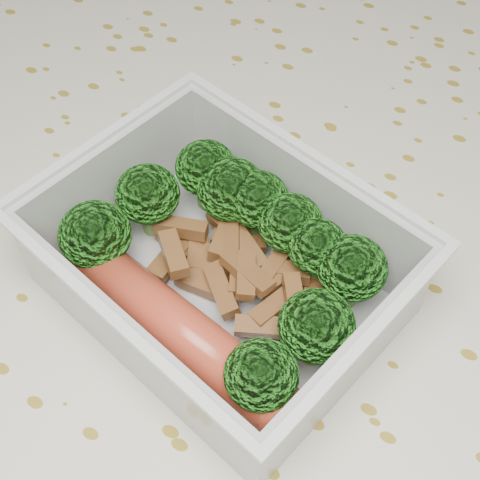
% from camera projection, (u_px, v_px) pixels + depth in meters
% --- Properties ---
extents(dining_table, '(1.40, 0.90, 0.75)m').
position_uv_depth(dining_table, '(253.00, 325.00, 0.49)').
color(dining_table, brown).
rests_on(dining_table, ground).
extents(tablecloth, '(1.46, 0.96, 0.19)m').
position_uv_depth(tablecloth, '(255.00, 289.00, 0.45)').
color(tablecloth, beige).
rests_on(tablecloth, dining_table).
extents(lunch_container, '(0.23, 0.20, 0.07)m').
position_uv_depth(lunch_container, '(221.00, 274.00, 0.38)').
color(lunch_container, silver).
rests_on(lunch_container, tablecloth).
extents(broccoli_florets, '(0.18, 0.15, 0.05)m').
position_uv_depth(broccoli_florets, '(240.00, 240.00, 0.38)').
color(broccoli_florets, '#608C3F').
rests_on(broccoli_florets, lunch_container).
extents(meat_pile, '(0.11, 0.09, 0.03)m').
position_uv_depth(meat_pile, '(231.00, 264.00, 0.40)').
color(meat_pile, brown).
rests_on(meat_pile, lunch_container).
extents(sausage, '(0.17, 0.06, 0.03)m').
position_uv_depth(sausage, '(175.00, 325.00, 0.37)').
color(sausage, '#B33E27').
rests_on(sausage, lunch_container).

